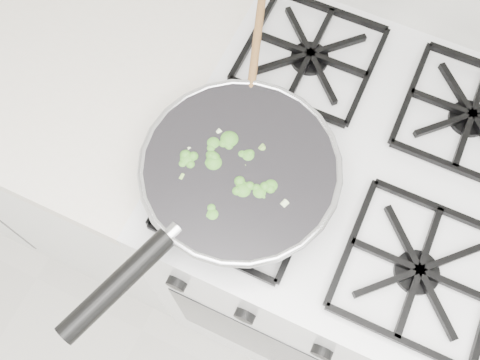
% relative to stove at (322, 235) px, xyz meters
% --- Properties ---
extents(stove, '(0.60, 0.60, 0.92)m').
position_rel_stove_xyz_m(stove, '(0.00, 0.00, 0.00)').
color(stove, white).
rests_on(stove, ground).
extents(counter_left, '(1.00, 0.60, 0.90)m').
position_rel_stove_xyz_m(counter_left, '(-0.80, 0.00, -0.01)').
color(counter_left, white).
rests_on(counter_left, ground).
extents(skillet, '(0.32, 0.64, 0.10)m').
position_rel_stove_xyz_m(skillet, '(-0.16, -0.14, 0.50)').
color(skillet, black).
rests_on(skillet, stove).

